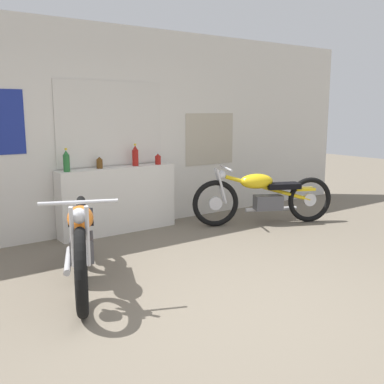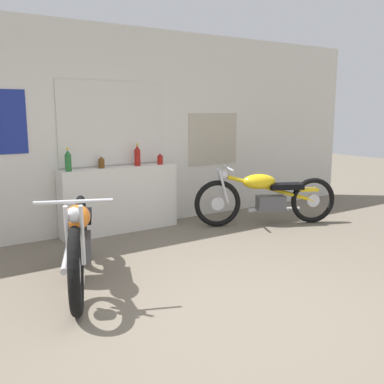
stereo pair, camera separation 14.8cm
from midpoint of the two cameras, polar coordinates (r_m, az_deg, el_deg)
name	(u,v)px [view 2 (the right image)]	position (r m, az deg, el deg)	size (l,w,h in m)	color
ground_plane	(230,315)	(3.88, 5.95, -15.24)	(24.00, 24.00, 0.00)	#706656
wall_back	(88,131)	(6.18, -12.42, 7.63)	(10.00, 0.07, 2.80)	silver
sill_counter	(120,199)	(6.27, -8.47, -0.95)	(1.67, 0.28, 0.90)	silver
bottle_leftmost	(68,161)	(5.88, -14.77, 3.84)	(0.08, 0.08, 0.30)	#23662D
bottle_left_center	(101,163)	(6.12, -10.76, 3.70)	(0.08, 0.08, 0.17)	#5B3814
bottle_center	(137,156)	(6.31, -6.29, 4.58)	(0.09, 0.09, 0.31)	maroon
bottle_right_center	(160,159)	(6.44, -3.42, 4.19)	(0.08, 0.08, 0.17)	maroon
motorcycle_yellow	(266,196)	(6.68, 10.05, -0.53)	(1.97, 1.03, 0.87)	black
motorcycle_orange	(79,240)	(4.46, -13.27, -5.96)	(0.95, 1.97, 0.94)	black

